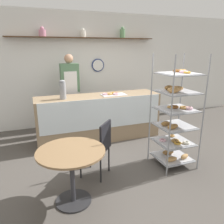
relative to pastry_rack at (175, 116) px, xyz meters
The scene contains 9 objects.
ground_plane 1.19m from the pastry_rack, 161.79° to the left, with size 14.00×14.00×0.00m, color #4C4742.
back_wall 2.82m from the pastry_rack, 106.90° to the left, with size 10.00×0.30×2.70m.
display_counter 1.72m from the pastry_rack, 118.74° to the left, with size 2.54×0.65×0.94m.
pastry_rack is the anchor object (origin of this frame).
person_worker 2.43m from the pastry_rack, 121.69° to the left, with size 0.39×0.23×1.75m.
cafe_table 1.78m from the pastry_rack, 168.19° to the right, with size 0.82×0.82×0.71m.
cafe_chair 1.26m from the pastry_rack, behind, with size 0.54×0.54×0.86m.
coffee_carafe 2.09m from the pastry_rack, 137.99° to the left, with size 0.12×0.12×0.36m.
donut_tray_counter 1.51m from the pastry_rack, 110.45° to the left, with size 0.50×0.29×0.05m.
Camera 1 is at (-1.27, -2.98, 1.86)m, focal length 35.00 mm.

